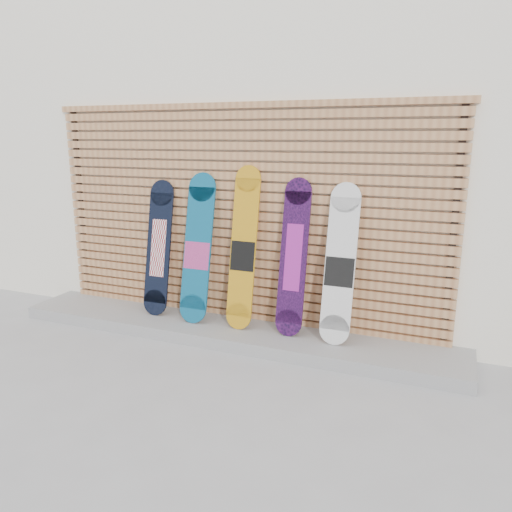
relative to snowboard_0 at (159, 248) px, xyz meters
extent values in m
plane|color=#9D9C9F|center=(1.01, -0.79, -0.82)|extent=(80.00, 80.00, 0.00)
cube|color=white|center=(1.51, 2.71, 0.98)|extent=(12.00, 5.00, 3.60)
cube|color=gray|center=(0.86, -0.11, -0.76)|extent=(4.60, 0.70, 0.12)
cube|color=#B07549|center=(0.86, 0.18, -0.69)|extent=(4.20, 0.05, 0.08)
cube|color=#B07549|center=(0.86, 0.18, -0.59)|extent=(4.20, 0.05, 0.08)
cube|color=#B07549|center=(0.86, 0.18, -0.49)|extent=(4.20, 0.05, 0.07)
cube|color=#B07549|center=(0.86, 0.18, -0.40)|extent=(4.20, 0.05, 0.07)
cube|color=#B07549|center=(0.86, 0.18, -0.30)|extent=(4.20, 0.05, 0.07)
cube|color=#B07549|center=(0.86, 0.18, -0.20)|extent=(4.20, 0.05, 0.07)
cube|color=#B07549|center=(0.86, 0.18, -0.11)|extent=(4.20, 0.05, 0.07)
cube|color=#B07549|center=(0.86, 0.18, -0.01)|extent=(4.20, 0.05, 0.07)
cube|color=#B07549|center=(0.86, 0.18, 0.09)|extent=(4.20, 0.05, 0.07)
cube|color=#B07549|center=(0.86, 0.18, 0.19)|extent=(4.20, 0.05, 0.08)
cube|color=#B07549|center=(0.86, 0.18, 0.28)|extent=(4.20, 0.05, 0.08)
cube|color=#B07549|center=(0.86, 0.18, 0.38)|extent=(4.20, 0.05, 0.08)
cube|color=#B07549|center=(0.86, 0.18, 0.48)|extent=(4.20, 0.05, 0.08)
cube|color=#B07549|center=(0.86, 0.18, 0.57)|extent=(4.20, 0.05, 0.08)
cube|color=#B07549|center=(0.86, 0.18, 0.67)|extent=(4.20, 0.05, 0.08)
cube|color=#B07549|center=(0.86, 0.18, 0.77)|extent=(4.20, 0.05, 0.08)
cube|color=#B07549|center=(0.86, 0.18, 0.86)|extent=(4.20, 0.05, 0.08)
cube|color=#B07549|center=(0.86, 0.18, 0.96)|extent=(4.20, 0.05, 0.08)
cube|color=#B07549|center=(0.86, 0.18, 1.06)|extent=(4.20, 0.05, 0.08)
cube|color=#B07549|center=(0.86, 0.18, 1.16)|extent=(4.20, 0.05, 0.08)
cube|color=#B07549|center=(0.86, 0.18, 1.25)|extent=(4.20, 0.05, 0.08)
cube|color=#B07549|center=(0.86, 0.18, 1.35)|extent=(4.20, 0.05, 0.08)
cube|color=black|center=(-1.16, 0.20, 0.29)|extent=(0.06, 0.04, 2.23)
cube|color=black|center=(2.88, 0.20, 0.29)|extent=(0.06, 0.04, 2.23)
cube|color=#B07549|center=(0.86, 0.18, 1.44)|extent=(4.26, 0.07, 0.06)
cube|color=black|center=(0.00, 0.00, 0.00)|extent=(0.28, 0.25, 1.14)
cylinder|color=black|center=(0.00, -0.11, -0.57)|extent=(0.28, 0.08, 0.28)
cylinder|color=black|center=(0.00, 0.11, 0.57)|extent=(0.28, 0.08, 0.28)
cube|color=white|center=(0.00, 0.00, 0.00)|extent=(0.17, 0.14, 0.60)
cube|color=#0C557B|center=(0.48, -0.02, 0.04)|extent=(0.30, 0.29, 1.21)
cylinder|color=#0C557B|center=(0.48, -0.16, -0.56)|extent=(0.30, 0.09, 0.30)
cylinder|color=#0C557B|center=(0.48, 0.11, 0.65)|extent=(0.30, 0.09, 0.30)
cube|color=#C1448A|center=(0.48, -0.04, -0.03)|extent=(0.28, 0.09, 0.28)
cube|color=#C68A15|center=(0.98, -0.01, 0.09)|extent=(0.26, 0.28, 1.33)
cylinder|color=#C68A15|center=(0.98, -0.14, -0.58)|extent=(0.26, 0.07, 0.26)
cylinder|color=#C68A15|center=(0.98, 0.12, 0.75)|extent=(0.26, 0.07, 0.26)
cube|color=black|center=(0.98, -0.03, 0.01)|extent=(0.25, 0.08, 0.29)
cube|color=black|center=(1.50, 0.00, 0.04)|extent=(0.26, 0.26, 1.23)
cylinder|color=black|center=(1.50, -0.12, -0.58)|extent=(0.26, 0.07, 0.26)
cylinder|color=black|center=(1.50, 0.12, 0.65)|extent=(0.26, 0.07, 0.26)
cube|color=#A12096|center=(1.50, 0.00, 0.04)|extent=(0.16, 0.15, 0.63)
cube|color=silver|center=(1.95, -0.02, 0.02)|extent=(0.28, 0.28, 1.18)
cylinder|color=silver|center=(1.95, -0.15, -0.57)|extent=(0.28, 0.08, 0.28)
cylinder|color=silver|center=(1.95, 0.11, 0.61)|extent=(0.28, 0.08, 0.28)
cube|color=black|center=(1.95, -0.04, -0.05)|extent=(0.26, 0.08, 0.27)
camera|label=1|loc=(2.89, -4.37, 1.16)|focal=35.00mm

